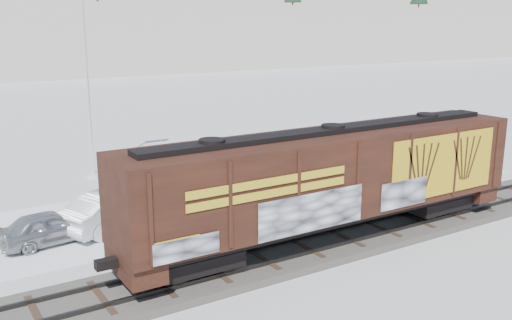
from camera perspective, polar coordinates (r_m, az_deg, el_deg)
ground at (r=21.66m, az=0.42°, el=-10.38°), size 500.00×500.00×0.00m
rail_track at (r=21.60m, az=0.42°, el=-10.02°), size 50.00×3.40×0.43m
parking_strip at (r=27.85m, az=-7.91°, el=-4.92°), size 40.00×8.00×0.03m
hopper_railcar at (r=22.52m, az=7.55°, el=-1.69°), size 17.45×3.06×4.45m
flagpole at (r=33.75m, az=-16.20°, el=5.88°), size 2.30×0.90×12.24m
car_silver at (r=24.75m, az=-19.92°, el=-6.31°), size 4.22×2.13×1.38m
car_white at (r=25.70m, az=-14.04°, el=-4.83°), size 5.28×3.68×1.65m
car_dark at (r=33.23m, az=10.25°, el=-0.70°), size 5.09×3.17×1.37m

